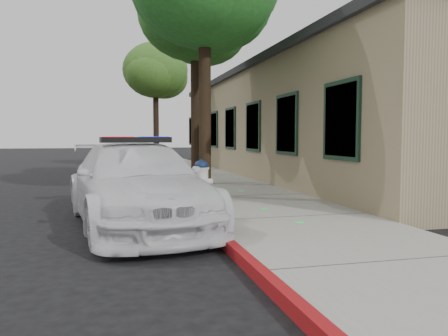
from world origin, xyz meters
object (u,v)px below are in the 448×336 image
clapboard_building (321,124)px  fire_hydrant (201,179)px  street_tree_mid (195,18)px  street_tree_far (157,73)px  police_car (137,185)px

clapboard_building → fire_hydrant: (-6.18, -6.36, -1.51)m
fire_hydrant → street_tree_mid: street_tree_mid is taller
clapboard_building → street_tree_far: (-5.94, 6.33, 2.68)m
police_car → fire_hydrant: bearing=44.0°
police_car → street_tree_far: (1.84, 14.75, 4.06)m
police_car → street_tree_mid: size_ratio=0.79×
fire_hydrant → street_tree_far: 13.36m
clapboard_building → street_tree_mid: street_tree_mid is taller
street_tree_far → clapboard_building: bearing=-46.8°
police_car → fire_hydrant: size_ratio=5.74×
clapboard_building → street_tree_far: street_tree_far is taller
clapboard_building → police_car: clapboard_building is taller
fire_hydrant → clapboard_building: bearing=42.0°
clapboard_building → police_car: size_ratio=3.88×
street_tree_mid → police_car: bearing=-110.4°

